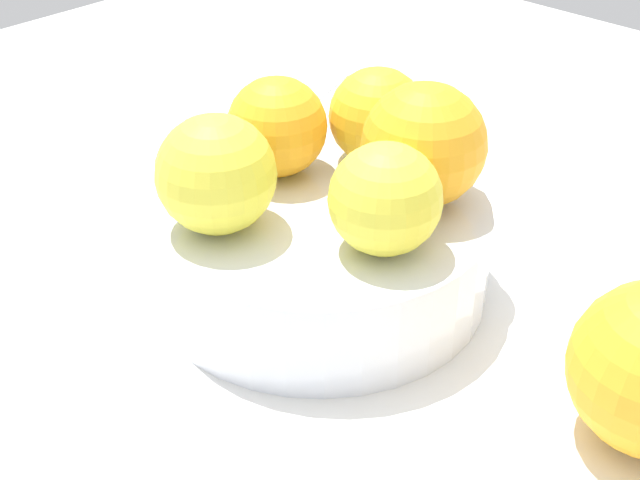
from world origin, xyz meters
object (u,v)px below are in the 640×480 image
Objects in this scene: fruit_bowl at (320,250)px; orange_in_bowl_1 at (216,174)px; orange_in_bowl_0 at (277,127)px; orange_in_bowl_4 at (377,116)px; folded_napkin at (240,89)px; orange_in_bowl_2 at (424,145)px; orange_in_bowl_3 at (385,199)px.

orange_in_bowl_1 is at bearing -25.62° from fruit_bowl.
orange_in_bowl_0 is 1.01× the size of orange_in_bowl_4.
orange_in_bowl_1 is 0.45× the size of folded_napkin.
orange_in_bowl_2 reaches higher than orange_in_bowl_4.
orange_in_bowl_2 reaches higher than orange_in_bowl_3.
fruit_bowl is at bearing -38.19° from orange_in_bowl_2.
orange_in_bowl_1 is at bearing -31.87° from orange_in_bowl_2.
orange_in_bowl_0 is at bearing -32.05° from orange_in_bowl_4.
orange_in_bowl_0 is 10.40cm from orange_in_bowl_3.
folded_napkin is (-11.87, -29.28, -9.09)cm from orange_in_bowl_2.
orange_in_bowl_1 is at bearing -5.18° from orange_in_bowl_4.
orange_in_bowl_3 is 0.41× the size of folded_napkin.
orange_in_bowl_1 is (6.70, 2.24, 0.26)cm from orange_in_bowl_0.
orange_in_bowl_1 reaches higher than orange_in_bowl_3.
orange_in_bowl_2 is 5.54cm from orange_in_bowl_4.
orange_in_bowl_2 is at bearing 148.13° from orange_in_bowl_1.
orange_in_bowl_3 and orange_in_bowl_4 have the same top height.
folded_napkin is (-16.51, -25.63, -2.55)cm from fruit_bowl.
orange_in_bowl_1 is 11.79cm from orange_in_bowl_2.
orange_in_bowl_0 is 9.11cm from orange_in_bowl_2.
orange_in_bowl_4 is (-7.37, -6.87, -0.00)cm from orange_in_bowl_3.
orange_in_bowl_2 reaches higher than fruit_bowl.
orange_in_bowl_3 is 36.49cm from folded_napkin.
orange_in_bowl_3 is 1.00× the size of orange_in_bowl_4.
orange_in_bowl_4 reaches higher than fruit_bowl.
orange_in_bowl_2 is at bearing 141.81° from fruit_bowl.
orange_in_bowl_2 is (-10.01, 6.22, 0.28)cm from orange_in_bowl_1.
orange_in_bowl_2 is at bearing -162.12° from orange_in_bowl_3.
orange_in_bowl_0 is 27.14cm from folded_napkin.
orange_in_bowl_3 is at bearing 78.61° from orange_in_bowl_0.
orange_in_bowl_1 reaches higher than orange_in_bowl_0.
orange_in_bowl_0 reaches higher than folded_napkin.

